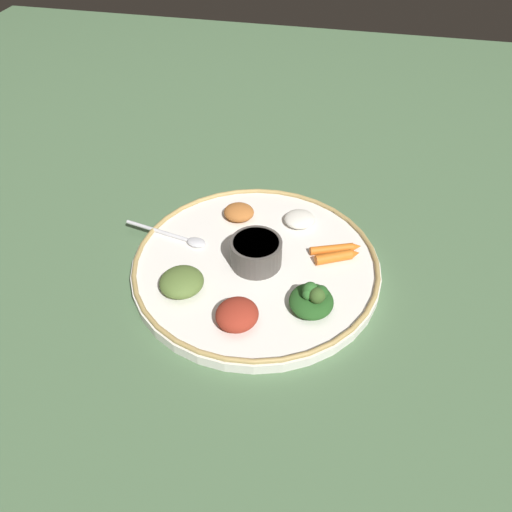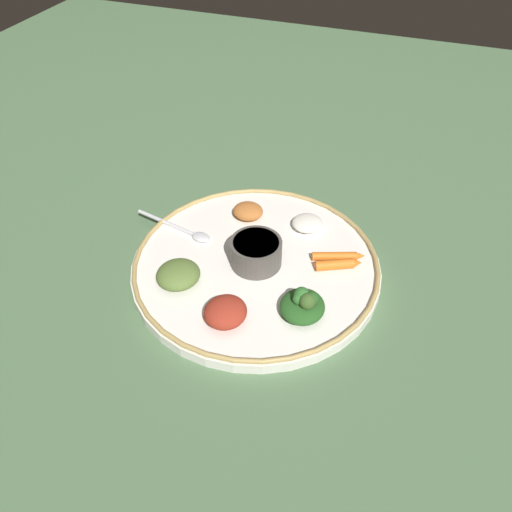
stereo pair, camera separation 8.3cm
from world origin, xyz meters
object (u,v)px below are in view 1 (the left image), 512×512
object	(u,v)px
center_bowl	(256,252)
carrot_near_spoon	(337,257)
spoon	(178,237)
greens_pile	(312,299)
carrot_outer	(335,249)

from	to	relation	value
center_bowl	carrot_near_spoon	xyz separation A→B (m)	(0.03, -0.13, -0.02)
center_bowl	carrot_near_spoon	world-z (taller)	center_bowl
carrot_near_spoon	center_bowl	bearing A→B (deg)	104.44
spoon	greens_pile	world-z (taller)	greens_pile
carrot_outer	greens_pile	bearing A→B (deg)	170.39
greens_pile	carrot_outer	distance (m)	0.14
greens_pile	carrot_near_spoon	world-z (taller)	greens_pile
spoon	carrot_outer	bearing A→B (deg)	-85.03
center_bowl	carrot_near_spoon	size ratio (longest dim) A/B	1.11
greens_pile	carrot_outer	size ratio (longest dim) A/B	0.87
greens_pile	carrot_outer	world-z (taller)	greens_pile
spoon	carrot_outer	world-z (taller)	carrot_outer
carrot_near_spoon	carrot_outer	xyz separation A→B (m)	(0.02, 0.01, -0.00)
greens_pile	carrot_near_spoon	bearing A→B (deg)	-13.78
center_bowl	greens_pile	size ratio (longest dim) A/B	1.11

